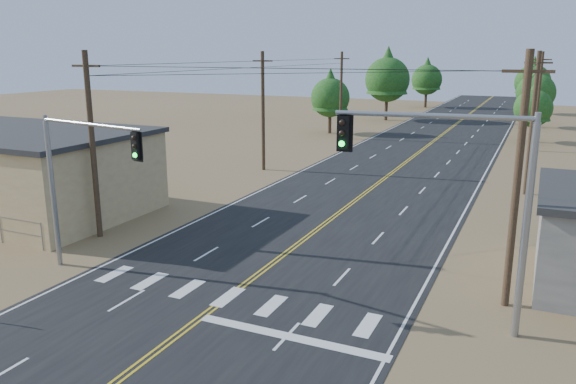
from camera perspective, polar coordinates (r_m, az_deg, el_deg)
The scene contains 15 objects.
road at distance 43.19m, azimuth 8.81°, elevation 0.62°, with size 15.00×200.00×0.02m, color black.
utility_pole_left_near at distance 31.62m, azimuth -19.25°, elevation 4.57°, with size 1.80×0.30×10.00m.
utility_pole_left_mid at distance 47.98m, azimuth -2.56°, elevation 8.28°, with size 1.80×0.30×10.00m.
utility_pole_left_far at distance 66.36m, azimuth 5.40°, elevation 9.81°, with size 1.80×0.30×10.00m.
utility_pole_right_near at distance 23.05m, azimuth 22.25°, elevation 1.05°, with size 1.80×0.30×10.00m.
utility_pole_right_mid at distance 42.81m, azimuth 23.55°, elevation 6.46°, with size 1.80×0.30×10.00m.
utility_pole_right_far at distance 62.73m, azimuth 24.04°, elevation 8.44°, with size 1.80×0.30×10.00m.
signal_mast_left at distance 26.38m, azimuth -20.82°, elevation 2.17°, with size 6.40×1.50×7.15m.
signal_mast_right at distance 20.35m, azimuth 17.86°, elevation 0.68°, with size 6.81×1.19×7.98m.
tree_left_near at distance 70.82m, azimuth 4.31°, elevation 9.94°, with size 4.84×4.84×8.07m.
tree_left_mid at distance 85.80m, azimuth 10.08°, elevation 11.63°, with size 6.54×6.54×10.90m.
tree_left_far at distance 107.96m, azimuth 13.93°, elevation 11.32°, with size 5.51×5.51×9.19m.
tree_right_near at distance 69.01m, azimuth 23.68°, elevation 8.14°, with size 4.16×4.16×6.94m.
tree_right_mid at distance 83.21m, azimuth 23.90°, elevation 9.55°, with size 5.05×5.05×8.42m.
tree_right_far at distance 101.74m, azimuth 23.62°, elevation 10.51°, with size 5.64×5.64×9.40m.
Camera 1 is at (11.16, -10.55, 9.86)m, focal length 35.00 mm.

